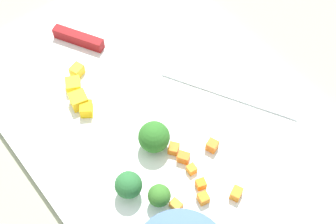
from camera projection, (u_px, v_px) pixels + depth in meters
The scene contains 18 objects.
ground_plane at pixel (168, 121), 0.66m from camera, with size 4.00×4.00×0.00m, color #989C80.
cutting_board at pixel (168, 119), 0.65m from camera, with size 0.55×0.37×0.01m, color white.
chef_knife at pixel (132, 57), 0.69m from camera, with size 0.33×0.19×0.02m.
carrot_dice_0 at pixel (212, 146), 0.61m from camera, with size 0.01×0.01×0.01m, color orange.
carrot_dice_1 at pixel (174, 149), 0.61m from camera, with size 0.01×0.01×0.01m, color orange.
carrot_dice_2 at pixel (176, 205), 0.57m from camera, with size 0.01×0.01×0.01m, color orange.
carrot_dice_3 at pixel (183, 158), 0.60m from camera, with size 0.01×0.01×0.01m, color orange.
carrot_dice_4 at pixel (201, 184), 0.59m from camera, with size 0.01×0.01×0.01m, color orange.
carrot_dice_5 at pixel (192, 169), 0.60m from camera, with size 0.01×0.01×0.01m, color orange.
carrot_dice_6 at pixel (203, 198), 0.58m from camera, with size 0.01×0.01×0.01m, color orange.
carrot_dice_7 at pixel (236, 193), 0.58m from camera, with size 0.01×0.01×0.01m, color orange.
pepper_dice_0 at pixel (86, 109), 0.64m from camera, with size 0.02×0.02×0.02m, color yellow.
pepper_dice_1 at pixel (79, 100), 0.65m from camera, with size 0.02×0.02×0.02m, color yellow.
pepper_dice_2 at pixel (77, 71), 0.68m from camera, with size 0.02×0.01×0.02m, color yellow.
pepper_dice_3 at pixel (73, 85), 0.66m from camera, with size 0.02×0.02×0.02m, color yellow.
broccoli_floret_0 at pixel (128, 185), 0.57m from camera, with size 0.03×0.03×0.04m.
broccoli_floret_1 at pixel (159, 196), 0.56m from camera, with size 0.03×0.03×0.03m.
broccoli_floret_2 at pixel (154, 137), 0.60m from camera, with size 0.04×0.04×0.04m.
Camera 1 is at (0.27, -0.21, 0.56)m, focal length 52.32 mm.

